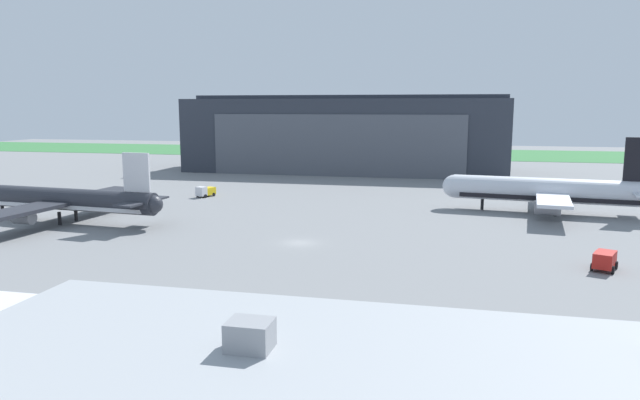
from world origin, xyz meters
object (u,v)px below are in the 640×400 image
airliner_near_right (60,200)px  pushback_tractor (205,191)px  maintenance_hangar (346,135)px  fuel_bowser (605,260)px  airliner_far_left (547,191)px

airliner_near_right → pushback_tractor: airliner_near_right is taller
maintenance_hangar → airliner_near_right: size_ratio=2.36×
airliner_near_right → pushback_tractor: bearing=69.1°
maintenance_hangar → fuel_bowser: bearing=-63.8°
airliner_near_right → airliner_far_left: bearing=18.5°
maintenance_hangar → airliner_far_left: (47.62, -61.75, -6.64)m
fuel_bowser → airliner_near_right: bearing=172.3°
maintenance_hangar → airliner_far_left: 78.26m
maintenance_hangar → airliner_far_left: size_ratio=2.50×
airliner_far_left → fuel_bowser: size_ratio=8.04×
airliner_near_right → pushback_tractor: (11.85, 31.00, -2.61)m
airliner_near_right → maintenance_hangar: bearing=70.3°
fuel_bowser → pushback_tractor: 80.18m
airliner_far_left → fuel_bowser: bearing=-88.3°
airliner_far_left → maintenance_hangar: bearing=127.6°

